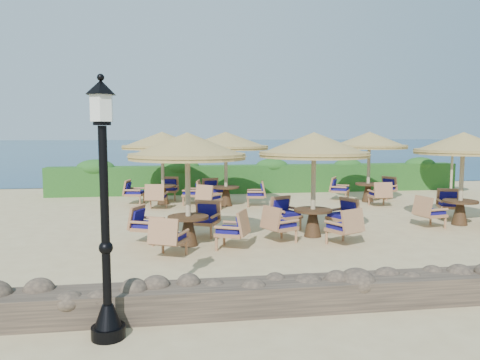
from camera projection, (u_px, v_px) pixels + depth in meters
ground at (309, 224)px, 13.50m from camera, size 120.00×120.00×0.00m
sea at (191, 146)px, 82.31m from camera, size 160.00×160.00×0.00m
hedge at (261, 179)px, 20.51m from camera, size 18.00×0.90×1.20m
stone_wall at (426, 288)px, 7.38m from camera, size 15.00×0.65×0.44m
lamp_post at (105, 221)px, 5.93m from camera, size 0.44×0.44×3.31m
extra_parasol at (453, 143)px, 19.55m from camera, size 2.30×2.30×2.41m
cafe_set_0 at (188, 169)px, 10.80m from camera, size 2.83×2.83×2.65m
cafe_set_1 at (314, 165)px, 11.74m from camera, size 2.83×2.83×2.65m
cafe_set_2 at (462, 159)px, 13.22m from camera, size 2.79×2.79×2.65m
cafe_set_3 at (162, 154)px, 16.98m from camera, size 2.94×2.94×2.65m
cafe_set_4 at (226, 151)px, 16.59m from camera, size 3.05×3.05×2.65m
cafe_set_5 at (369, 152)px, 17.57m from camera, size 2.81×2.81×2.65m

